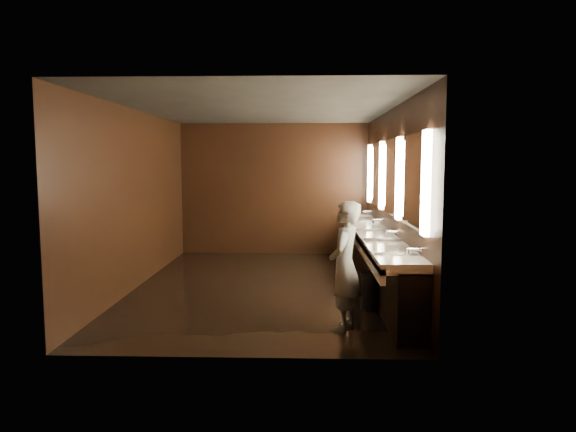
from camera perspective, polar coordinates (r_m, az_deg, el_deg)
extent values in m
plane|color=black|center=(8.28, -2.76, -7.83)|extent=(6.00, 6.00, 0.00)
cube|color=#2D2D2B|center=(8.08, -2.86, 11.84)|extent=(4.00, 6.00, 0.02)
cube|color=black|center=(11.04, -1.56, 3.00)|extent=(4.00, 0.02, 2.80)
cube|color=black|center=(5.08, -5.52, -0.54)|extent=(4.00, 0.02, 2.80)
cube|color=black|center=(8.46, -16.46, 1.84)|extent=(0.02, 6.00, 2.80)
cube|color=black|center=(8.14, 11.36, 1.82)|extent=(0.02, 6.00, 2.80)
cube|color=black|center=(8.25, 9.98, -5.08)|extent=(0.36, 5.40, 0.81)
cube|color=white|center=(8.16, 9.38, -2.02)|extent=(0.55, 5.40, 0.12)
cube|color=white|center=(8.14, 7.66, -2.58)|extent=(0.06, 5.40, 0.18)
cylinder|color=silver|center=(6.03, 13.90, -3.60)|extent=(0.18, 0.04, 0.04)
cylinder|color=silver|center=(7.45, 11.55, -1.73)|extent=(0.18, 0.04, 0.04)
cylinder|color=silver|center=(8.89, 9.96, -0.46)|extent=(0.18, 0.04, 0.04)
cylinder|color=silver|center=(10.34, 8.81, 0.45)|extent=(0.18, 0.04, 0.04)
cube|color=#FFE7BC|center=(5.77, 15.09, 3.54)|extent=(0.06, 0.22, 1.15)
cube|color=white|center=(6.55, 13.61, 3.85)|extent=(0.03, 1.32, 1.15)
cube|color=#FFE7BC|center=(7.33, 12.22, 4.09)|extent=(0.06, 0.23, 1.15)
cube|color=white|center=(8.12, 11.31, 4.28)|extent=(0.03, 1.32, 1.15)
cube|color=#FFE7BC|center=(8.91, 10.37, 4.44)|extent=(0.06, 0.23, 1.15)
cube|color=white|center=(9.71, 9.75, 4.57)|extent=(0.03, 1.32, 1.15)
cube|color=#FFE7BC|center=(10.50, 9.07, 4.69)|extent=(0.06, 0.22, 1.15)
imported|color=#98BEE2|center=(6.08, 6.32, -5.54)|extent=(0.53, 0.65, 1.53)
cylinder|color=black|center=(7.07, 9.38, -8.23)|extent=(0.42, 0.42, 0.50)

